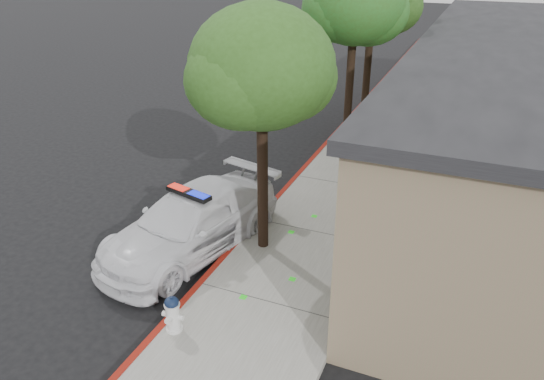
{
  "coord_description": "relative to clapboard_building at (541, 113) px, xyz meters",
  "views": [
    {
      "loc": [
        4.9,
        -7.55,
        6.73
      ],
      "look_at": [
        0.45,
        3.05,
        1.06
      ],
      "focal_mm": 33.44,
      "sensor_mm": 36.0,
      "label": 1
    }
  ],
  "objects": [
    {
      "name": "fire_hydrant",
      "position": [
        -6.34,
        -10.46,
        -1.6
      ],
      "size": [
        0.43,
        0.38,
        0.76
      ],
      "rotation": [
        0.0,
        0.0,
        0.07
      ],
      "color": "white",
      "rests_on": "sidewalk"
    },
    {
      "name": "police_car",
      "position": [
        -7.59,
        -7.69,
        -1.39
      ],
      "size": [
        3.17,
        5.36,
        1.58
      ],
      "rotation": [
        0.0,
        0.0,
        -0.24
      ],
      "color": "white",
      "rests_on": "ground"
    },
    {
      "name": "street_tree_near",
      "position": [
        -5.98,
        -7.09,
        2.17
      ],
      "size": [
        3.04,
        3.2,
        5.56
      ],
      "rotation": [
        0.0,
        0.0,
        0.43
      ],
      "color": "black",
      "rests_on": "sidewalk"
    },
    {
      "name": "sidewalk",
      "position": [
        -5.09,
        -6.0,
        -2.05
      ],
      "size": [
        3.2,
        60.0,
        0.15
      ],
      "primitive_type": "cube",
      "color": "gray",
      "rests_on": "ground"
    },
    {
      "name": "street_tree_mid",
      "position": [
        -5.98,
        0.42,
        2.71
      ],
      "size": [
        3.37,
        3.29,
        6.22
      ],
      "rotation": [
        0.0,
        0.0,
        0.09
      ],
      "color": "black",
      "rests_on": "sidewalk"
    },
    {
      "name": "red_curb",
      "position": [
        -6.63,
        -6.0,
        -2.05
      ],
      "size": [
        0.14,
        60.0,
        0.16
      ],
      "primitive_type": "cube",
      "color": "maroon",
      "rests_on": "ground"
    },
    {
      "name": "clapboard_building",
      "position": [
        0.0,
        0.0,
        0.0
      ],
      "size": [
        7.3,
        20.89,
        4.24
      ],
      "color": "#827455",
      "rests_on": "ground"
    },
    {
      "name": "street_tree_far",
      "position": [
        -5.96,
        3.02,
        2.65
      ],
      "size": [
        3.46,
        3.26,
        6.16
      ],
      "rotation": [
        0.0,
        0.0,
        -0.09
      ],
      "color": "black",
      "rests_on": "sidewalk"
    },
    {
      "name": "ground",
      "position": [
        -6.69,
        -9.0,
        -2.13
      ],
      "size": [
        120.0,
        120.0,
        0.0
      ],
      "primitive_type": "plane",
      "color": "black",
      "rests_on": "ground"
    }
  ]
}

